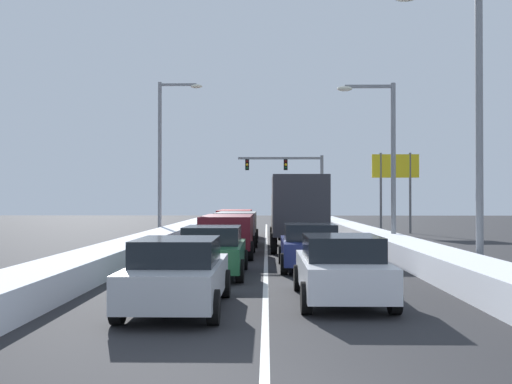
% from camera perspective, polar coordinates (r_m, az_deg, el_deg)
% --- Properties ---
extents(ground_plane, '(120.68, 120.68, 0.00)m').
position_cam_1_polar(ground_plane, '(25.04, 0.96, -6.03)').
color(ground_plane, '#28282B').
extents(lane_stripe_between_right_lane_and_center_lane, '(0.14, 51.06, 0.01)m').
position_cam_1_polar(lane_stripe_between_right_lane_and_center_lane, '(29.66, 0.97, -5.18)').
color(lane_stripe_between_right_lane_and_center_lane, silver).
rests_on(lane_stripe_between_right_lane_and_center_lane, ground).
extents(snow_bank_right_shoulder, '(1.56, 51.06, 0.77)m').
position_cam_1_polar(snow_bank_right_shoulder, '(30.10, 11.14, -4.38)').
color(snow_bank_right_shoulder, white).
rests_on(snow_bank_right_shoulder, ground).
extents(snow_bank_left_shoulder, '(1.64, 51.06, 0.72)m').
position_cam_1_polar(snow_bank_left_shoulder, '(30.11, -9.19, -4.43)').
color(snow_bank_left_shoulder, white).
rests_on(snow_bank_left_shoulder, ground).
extents(sedan_white_right_lane_nearest, '(2.00, 4.50, 1.51)m').
position_cam_1_polar(sedan_white_right_lane_nearest, '(13.85, 8.11, -7.17)').
color(sedan_white_right_lane_nearest, silver).
rests_on(sedan_white_right_lane_nearest, ground).
extents(sedan_navy_right_lane_second, '(2.00, 4.50, 1.51)m').
position_cam_1_polar(sedan_navy_right_lane_second, '(20.12, 5.11, -5.15)').
color(sedan_navy_right_lane_second, navy).
rests_on(sedan_navy_right_lane_second, ground).
extents(box_truck_right_lane_third, '(2.53, 7.20, 3.36)m').
position_cam_1_polar(box_truck_right_lane_third, '(27.79, 3.97, -1.57)').
color(box_truck_right_lane_third, '#937F60').
rests_on(box_truck_right_lane_third, ground).
extents(suv_black_right_lane_fourth, '(2.16, 4.90, 1.67)m').
position_cam_1_polar(suv_black_right_lane_fourth, '(35.89, 3.79, -2.78)').
color(suv_black_right_lane_fourth, black).
rests_on(suv_black_right_lane_fourth, ground).
extents(sedan_charcoal_right_lane_fifth, '(2.00, 4.50, 1.51)m').
position_cam_1_polar(sedan_charcoal_right_lane_fifth, '(41.74, 3.26, -2.84)').
color(sedan_charcoal_right_lane_fifth, '#38383D').
rests_on(sedan_charcoal_right_lane_fifth, ground).
extents(sedan_silver_center_lane_nearest, '(2.00, 4.50, 1.51)m').
position_cam_1_polar(sedan_silver_center_lane_nearest, '(12.80, -7.46, -7.71)').
color(sedan_silver_center_lane_nearest, '#B7BABF').
rests_on(sedan_silver_center_lane_nearest, ground).
extents(sedan_green_center_lane_second, '(2.00, 4.50, 1.51)m').
position_cam_1_polar(sedan_green_center_lane_second, '(18.28, -4.12, -5.60)').
color(sedan_green_center_lane_second, '#1E5633').
rests_on(sedan_green_center_lane_second, ground).
extents(suv_maroon_center_lane_third, '(2.16, 4.90, 1.67)m').
position_cam_1_polar(suv_maroon_center_lane_third, '(24.42, -2.70, -3.77)').
color(suv_maroon_center_lane_third, maroon).
rests_on(suv_maroon_center_lane_third, ground).
extents(suv_gray_center_lane_fourth, '(2.16, 4.90, 1.67)m').
position_cam_1_polar(suv_gray_center_lane_fourth, '(30.35, -1.88, -3.17)').
color(suv_gray_center_lane_fourth, slate).
rests_on(suv_gray_center_lane_fourth, ground).
extents(suv_red_center_lane_fifth, '(2.16, 4.90, 1.67)m').
position_cam_1_polar(suv_red_center_lane_fifth, '(36.63, -2.01, -2.74)').
color(suv_red_center_lane_fifth, maroon).
rests_on(suv_red_center_lane_fifth, ground).
extents(traffic_light_gantry, '(7.54, 0.47, 6.20)m').
position_cam_1_polar(traffic_light_gantry, '(52.87, 3.78, 1.66)').
color(traffic_light_gantry, slate).
rests_on(traffic_light_gantry, ground).
extents(street_lamp_right_near, '(2.66, 0.36, 8.65)m').
position_cam_1_polar(street_lamp_right_near, '(19.16, 19.51, 7.79)').
color(street_lamp_right_near, gray).
rests_on(street_lamp_right_near, ground).
extents(street_lamp_right_mid, '(2.66, 0.36, 7.62)m').
position_cam_1_polar(street_lamp_right_mid, '(27.87, 12.18, 4.00)').
color(street_lamp_right_mid, gray).
rests_on(street_lamp_right_mid, ground).
extents(street_lamp_left_mid, '(2.66, 0.36, 9.35)m').
position_cam_1_polar(street_lamp_left_mid, '(36.30, -8.65, 4.34)').
color(street_lamp_left_mid, gray).
rests_on(street_lamp_left_mid, ground).
extents(roadside_sign_right, '(3.20, 0.16, 5.50)m').
position_cam_1_polar(roadside_sign_right, '(41.95, 13.15, 1.64)').
color(roadside_sign_right, '#59595B').
rests_on(roadside_sign_right, ground).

